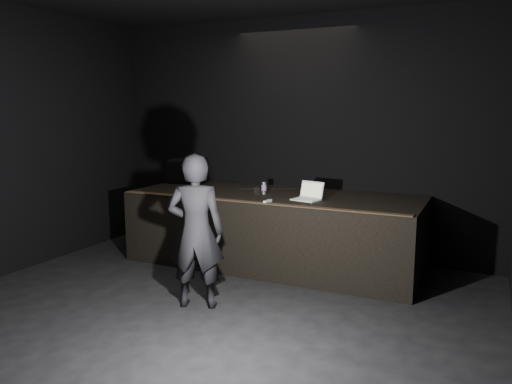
{
  "coord_description": "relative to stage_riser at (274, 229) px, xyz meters",
  "views": [
    {
      "loc": [
        2.66,
        -3.54,
        2.16
      ],
      "look_at": [
        -0.08,
        2.3,
        1.09
      ],
      "focal_mm": 35.0,
      "sensor_mm": 36.0,
      "label": 1
    }
  ],
  "objects": [
    {
      "name": "riser_lip",
      "position": [
        0.0,
        -0.71,
        0.51
      ],
      "size": [
        3.92,
        0.1,
        0.01
      ],
      "primitive_type": "cube",
      "color": "brown",
      "rests_on": "stage_riser"
    },
    {
      "name": "laptop",
      "position": [
        0.58,
        -0.22,
        0.56
      ],
      "size": [
        0.39,
        0.37,
        0.23
      ],
      "rotation": [
        0.0,
        0.0,
        -0.23
      ],
      "color": "white",
      "rests_on": "stage_riser"
    },
    {
      "name": "stage_riser",
      "position": [
        0.0,
        0.0,
        0.0
      ],
      "size": [
        4.0,
        1.5,
        1.0
      ],
      "primitive_type": "cube",
      "color": "black",
      "rests_on": "ground"
    },
    {
      "name": "person",
      "position": [
        -0.17,
        -1.78,
        0.35
      ],
      "size": [
        0.72,
        0.6,
        1.7
      ],
      "primitive_type": "imported",
      "rotation": [
        0.0,
        0.0,
        3.5
      ],
      "color": "black",
      "rests_on": "ground"
    },
    {
      "name": "beer_can",
      "position": [
        -0.12,
        -0.08,
        0.59
      ],
      "size": [
        0.07,
        0.07,
        0.17
      ],
      "color": "silver",
      "rests_on": "stage_riser"
    },
    {
      "name": "plastic_cup",
      "position": [
        -0.18,
        -0.17,
        0.55
      ],
      "size": [
        0.09,
        0.09,
        0.11
      ],
      "primitive_type": "cylinder",
      "color": "white",
      "rests_on": "stage_riser"
    },
    {
      "name": "cable",
      "position": [
        -0.22,
        0.3,
        0.51
      ],
      "size": [
        0.81,
        0.4,
        0.02
      ],
      "primitive_type": "cylinder",
      "rotation": [
        0.0,
        1.57,
        0.44
      ],
      "color": "black",
      "rests_on": "stage_riser"
    },
    {
      "name": "ground",
      "position": [
        0.0,
        -2.73,
        -0.5
      ],
      "size": [
        7.0,
        7.0,
        0.0
      ],
      "primitive_type": "plane",
      "color": "black",
      "rests_on": "ground"
    },
    {
      "name": "room_walls",
      "position": [
        0.0,
        -2.73,
        1.52
      ],
      "size": [
        6.1,
        7.1,
        3.52
      ],
      "color": "black",
      "rests_on": "ground"
    },
    {
      "name": "wii_remote",
      "position": [
        0.18,
        -0.63,
        0.52
      ],
      "size": [
        0.05,
        0.17,
        0.03
      ],
      "primitive_type": "cube",
      "rotation": [
        0.0,
        0.0,
        -0.07
      ],
      "color": "white",
      "rests_on": "stage_riser"
    },
    {
      "name": "stage_monitor",
      "position": [
        -1.67,
        0.41,
        0.69
      ],
      "size": [
        0.65,
        0.54,
        0.37
      ],
      "rotation": [
        0.0,
        0.0,
        0.28
      ],
      "color": "black",
      "rests_on": "stage_riser"
    }
  ]
}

